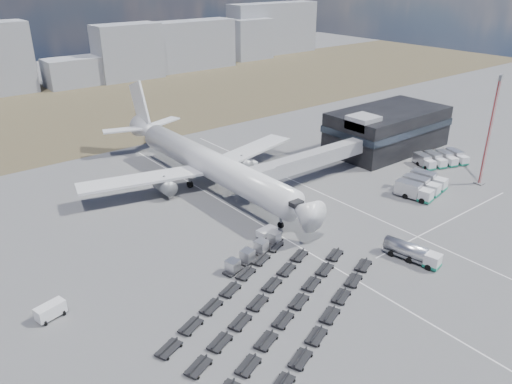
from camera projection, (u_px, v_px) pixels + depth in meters
ground at (317, 248)px, 81.23m from camera, size 420.00×420.00×0.00m
grass_strip at (74, 110)px, 159.65m from camera, size 420.00×90.00×0.01m
lane_markings at (344, 224)px, 88.91m from camera, size 47.12×110.00×0.01m
terminal at (387, 129)px, 123.24m from camera, size 30.40×16.40×11.00m
jet_bridge at (303, 162)px, 102.73m from camera, size 30.30×3.80×7.05m
airliner at (206, 162)px, 102.13m from camera, size 51.59×64.53×17.62m
skyline at (48, 60)px, 186.49m from camera, size 311.87×25.44×25.16m
fuel_tanker at (412, 252)px, 77.32m from camera, size 3.87×9.15×2.87m
pushback_tug at (267, 233)px, 84.35m from camera, size 3.62×2.30×1.53m
utility_van at (51, 311)px, 64.70m from camera, size 4.08×2.54×2.06m
catering_truck at (247, 165)px, 111.61m from camera, size 2.59×5.56×2.49m
service_trucks_near at (421, 185)px, 100.49m from camera, size 10.99×9.13×2.96m
service_trucks_far at (441, 159)px, 115.17m from camera, size 12.54×9.49×2.47m
uld_row at (254, 251)px, 78.19m from camera, size 13.75×5.26×1.90m
baggage_dollies at (275, 308)px, 66.33m from camera, size 37.76×27.80×0.82m
floodlight_mast at (490, 131)px, 100.58m from camera, size 2.17×1.77×22.93m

